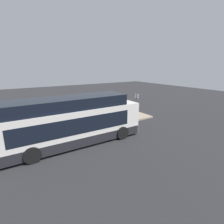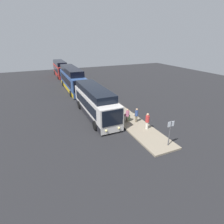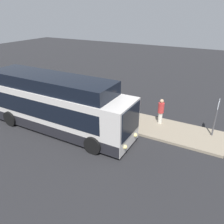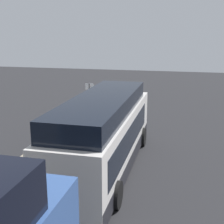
{
  "view_description": "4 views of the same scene",
  "coord_description": "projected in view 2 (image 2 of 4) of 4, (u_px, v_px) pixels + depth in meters",
  "views": [
    {
      "loc": [
        -4.55,
        -12.27,
        5.93
      ],
      "look_at": [
        3.61,
        0.48,
        1.87
      ],
      "focal_mm": 28.0,
      "sensor_mm": 36.0,
      "label": 1
    },
    {
      "loc": [
        19.47,
        -6.56,
        9.21
      ],
      "look_at": [
        3.61,
        0.48,
        1.87
      ],
      "focal_mm": 28.0,
      "sensor_mm": 36.0,
      "label": 2
    },
    {
      "loc": [
        9.3,
        -9.92,
        7.47
      ],
      "look_at": [
        3.61,
        0.48,
        1.87
      ],
      "focal_mm": 35.0,
      "sensor_mm": 36.0,
      "label": 3
    },
    {
      "loc": [
        -13.75,
        -3.72,
        6.46
      ],
      "look_at": [
        3.61,
        0.48,
        1.87
      ],
      "focal_mm": 50.0,
      "sensor_mm": 36.0,
      "label": 4
    }
  ],
  "objects": [
    {
      "name": "suitcase",
      "position": [
        129.0,
        117.0,
        20.9
      ],
      "size": [
        0.33,
        0.2,
        0.86
      ],
      "color": "#598C59",
      "rests_on": "platform"
    },
    {
      "name": "passenger_with_bags",
      "position": [
        127.0,
        115.0,
        20.14
      ],
      "size": [
        0.66,
        0.55,
        1.64
      ],
      "rotation": [
        0.0,
        0.0,
        2.0
      ],
      "color": "#6B604C",
      "rests_on": "platform"
    },
    {
      "name": "passenger_boarding",
      "position": [
        147.0,
        121.0,
        18.55
      ],
      "size": [
        0.44,
        0.44,
        1.8
      ],
      "rotation": [
        0.0,
        0.0,
        1.5
      ],
      "color": "silver",
      "rests_on": "platform"
    },
    {
      "name": "ground",
      "position": [
        97.0,
        116.0,
        22.43
      ],
      "size": [
        80.0,
        80.0,
        0.0
      ],
      "primitive_type": "plane",
      "color": "#232326"
    },
    {
      "name": "passenger_waiting",
      "position": [
        136.0,
        115.0,
        20.16
      ],
      "size": [
        0.6,
        0.58,
        1.67
      ],
      "rotation": [
        0.0,
        0.0,
        2.28
      ],
      "color": "#6B604C",
      "rests_on": "platform"
    },
    {
      "name": "bus_third",
      "position": [
        61.0,
        70.0,
        45.28
      ],
      "size": [
        10.32,
        2.72,
        3.86
      ],
      "color": "maroon",
      "rests_on": "ground"
    },
    {
      "name": "bus_lead",
      "position": [
        95.0,
        103.0,
        21.97
      ],
      "size": [
        10.75,
        2.88,
        3.69
      ],
      "color": "silver",
      "rests_on": "ground"
    },
    {
      "name": "bus_second",
      "position": [
        72.0,
        80.0,
        33.19
      ],
      "size": [
        12.45,
        2.81,
        4.19
      ],
      "color": "#33518C",
      "rests_on": "ground"
    },
    {
      "name": "sign_post",
      "position": [
        170.0,
        130.0,
        15.42
      ],
      "size": [
        0.1,
        0.66,
        2.46
      ],
      "color": "#4C4C51",
      "rests_on": "platform"
    },
    {
      "name": "platform",
      "position": [
        119.0,
        112.0,
        23.54
      ],
      "size": [
        20.0,
        2.91,
        0.17
      ],
      "color": "gray",
      "rests_on": "ground"
    }
  ]
}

